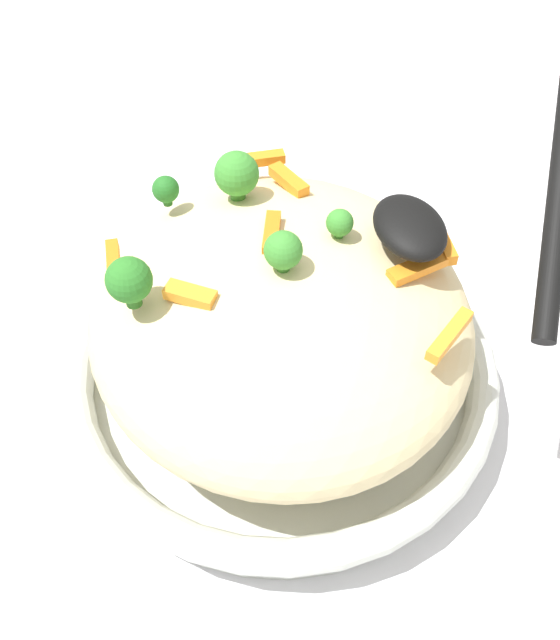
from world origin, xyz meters
TOP-DOWN VIEW (x-y plane):
  - ground_plane at (0.00, 0.00)m, footprint 2.40×2.40m
  - serving_bowl at (0.00, 0.00)m, footprint 0.29×0.29m
  - pasta_mound at (0.00, 0.00)m, footprint 0.25×0.23m
  - carrot_piece_0 at (-0.02, -0.08)m, footprint 0.02×0.04m
  - carrot_piece_1 at (-0.01, 0.05)m, footprint 0.02×0.03m
  - carrot_piece_2 at (0.02, -0.00)m, footprint 0.03×0.02m
  - carrot_piece_3 at (-0.07, -0.07)m, footprint 0.03×0.03m
  - carrot_piece_4 at (0.10, -0.01)m, footprint 0.01×0.04m
  - carrot_piece_5 at (0.00, -0.10)m, footprint 0.04×0.01m
  - carrot_piece_6 at (0.02, 0.09)m, footprint 0.03×0.01m
  - carrot_piece_7 at (0.07, -0.02)m, footprint 0.03×0.02m
  - broccoli_floret_0 at (-0.01, -0.00)m, footprint 0.02×0.02m
  - broccoli_floret_1 at (0.07, 0.01)m, footprint 0.03×0.03m
  - broccoli_floret_2 at (-0.01, 0.08)m, footprint 0.03×0.03m
  - broccoli_floret_3 at (0.01, -0.04)m, footprint 0.02×0.02m
  - broccoli_floret_4 at (0.07, 0.05)m, footprint 0.02×0.02m
  - serving_spoon at (-0.01, -0.10)m, footprint 0.14×0.12m

SIDE VIEW (x-z plane):
  - ground_plane at x=0.00m, z-range 0.00..0.00m
  - serving_bowl at x=0.00m, z-range 0.00..0.05m
  - pasta_mound at x=0.00m, z-range 0.04..0.13m
  - carrot_piece_0 at x=-0.02m, z-range 0.12..0.13m
  - carrot_piece_4 at x=0.10m, z-range 0.12..0.13m
  - carrot_piece_3 at x=-0.07m, z-range 0.12..0.13m
  - carrot_piece_6 at x=0.02m, z-range 0.12..0.13m
  - carrot_piece_5 at x=0.00m, z-range 0.12..0.13m
  - carrot_piece_7 at x=0.07m, z-range 0.12..0.13m
  - carrot_piece_1 at x=-0.01m, z-range 0.12..0.13m
  - carrot_piece_2 at x=0.02m, z-range 0.13..0.13m
  - broccoli_floret_4 at x=0.07m, z-range 0.12..0.14m
  - broccoli_floret_3 at x=0.01m, z-range 0.13..0.15m
  - broccoli_floret_2 at x=-0.01m, z-range 0.12..0.15m
  - broccoli_floret_1 at x=0.07m, z-range 0.12..0.16m
  - broccoli_floret_0 at x=-0.01m, z-range 0.13..0.16m
  - serving_spoon at x=-0.01m, z-range 0.11..0.19m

